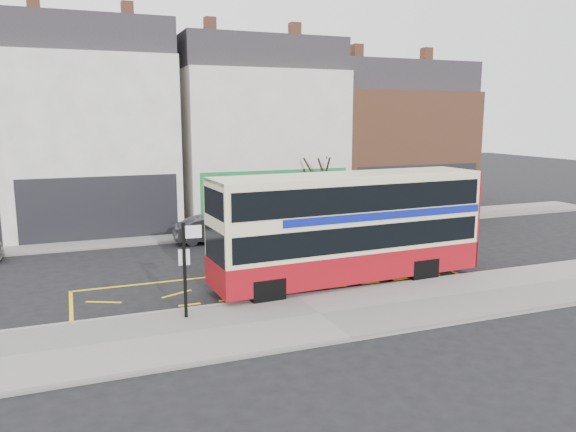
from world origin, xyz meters
name	(u,v)px	position (x,y,z in m)	size (l,w,h in m)	color
ground	(291,296)	(0.00, 0.00, 0.00)	(120.00, 120.00, 0.00)	black
pavement	(319,315)	(0.00, -2.30, 0.07)	(40.00, 4.00, 0.15)	gray
kerb	(296,297)	(0.00, -0.38, 0.07)	(40.00, 0.15, 0.15)	gray
far_pavement	(213,232)	(0.00, 11.00, 0.07)	(50.00, 3.00, 0.15)	gray
road_markings	(275,283)	(0.00, 1.60, 0.01)	(14.00, 3.40, 0.01)	yellow
terrace_left	(92,130)	(-5.50, 14.99, 5.32)	(8.00, 8.01, 11.80)	white
terrace_green_shop	(253,133)	(3.50, 14.99, 5.07)	(9.00, 8.01, 11.30)	white
terrace_right	(385,139)	(12.50, 14.99, 4.57)	(9.00, 8.01, 10.30)	brown
double_decker_bus	(349,227)	(2.48, 0.60, 2.11)	(10.16, 2.85, 4.01)	beige
bus_stop_post	(186,260)	(-3.76, -1.16, 1.87)	(0.70, 0.17, 2.85)	black
car_grey	(215,229)	(-0.39, 9.06, 0.65)	(1.38, 3.94, 1.30)	#3F4047
car_white	(380,213)	(9.13, 9.64, 0.75)	(2.09, 5.14, 1.49)	silver
street_tree_right	(315,166)	(5.69, 10.81, 3.35)	(2.28, 2.28, 4.93)	black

